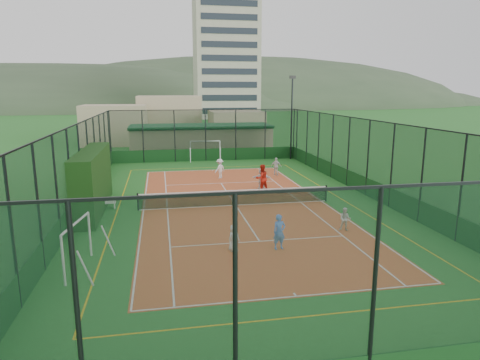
{
  "coord_description": "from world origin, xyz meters",
  "views": [
    {
      "loc": [
        -4.34,
        -24.73,
        6.92
      ],
      "look_at": [
        0.59,
        1.76,
        1.2
      ],
      "focal_mm": 32.0,
      "sensor_mm": 36.0,
      "label": 1
    }
  ],
  "objects_px": {
    "child_far_back": "(261,178)",
    "floodlight_ne": "(292,118)",
    "apartment_tower": "(226,56)",
    "futsal_goal_near": "(77,247)",
    "futsal_goal_far": "(205,151)",
    "child_near_left": "(234,238)",
    "child_near_right": "(345,219)",
    "clubhouse": "(201,139)",
    "child_near_mid": "(279,232)",
    "child_far_left": "(220,169)",
    "coach": "(262,178)",
    "white_bench": "(103,203)",
    "child_far_right": "(276,166)"
  },
  "relations": [
    {
      "from": "floodlight_ne",
      "to": "apartment_tower",
      "type": "xyz_separation_m",
      "value": [
        3.4,
        65.4,
        10.88
      ]
    },
    {
      "from": "child_far_right",
      "to": "child_near_left",
      "type": "bearing_deg",
      "value": 94.69
    },
    {
      "from": "white_bench",
      "to": "floodlight_ne",
      "type": "bearing_deg",
      "value": 43.12
    },
    {
      "from": "child_near_right",
      "to": "child_far_left",
      "type": "xyz_separation_m",
      "value": [
        -4.37,
        13.86,
        0.19
      ]
    },
    {
      "from": "white_bench",
      "to": "clubhouse",
      "type": "bearing_deg",
      "value": 68.85
    },
    {
      "from": "clubhouse",
      "to": "child_near_right",
      "type": "distance_m",
      "value": 28.03
    },
    {
      "from": "child_near_right",
      "to": "clubhouse",
      "type": "bearing_deg",
      "value": 129.49
    },
    {
      "from": "apartment_tower",
      "to": "coach",
      "type": "height_order",
      "value": "apartment_tower"
    },
    {
      "from": "white_bench",
      "to": "child_near_mid",
      "type": "distance_m",
      "value": 11.71
    },
    {
      "from": "child_near_mid",
      "to": "coach",
      "type": "relative_size",
      "value": 0.82
    },
    {
      "from": "floodlight_ne",
      "to": "apartment_tower",
      "type": "relative_size",
      "value": 0.28
    },
    {
      "from": "floodlight_ne",
      "to": "coach",
      "type": "xyz_separation_m",
      "value": [
        -6.22,
        -13.42,
        -3.16
      ]
    },
    {
      "from": "child_near_right",
      "to": "child_far_right",
      "type": "distance_m",
      "value": 14.22
    },
    {
      "from": "coach",
      "to": "apartment_tower",
      "type": "bearing_deg",
      "value": -114.39
    },
    {
      "from": "floodlight_ne",
      "to": "apartment_tower",
      "type": "height_order",
      "value": "apartment_tower"
    },
    {
      "from": "futsal_goal_far",
      "to": "child_near_left",
      "type": "bearing_deg",
      "value": -88.28
    },
    {
      "from": "child_far_left",
      "to": "child_near_left",
      "type": "bearing_deg",
      "value": 45.66
    },
    {
      "from": "clubhouse",
      "to": "child_near_mid",
      "type": "height_order",
      "value": "clubhouse"
    },
    {
      "from": "child_near_left",
      "to": "child_far_left",
      "type": "distance_m",
      "value": 15.66
    },
    {
      "from": "clubhouse",
      "to": "futsal_goal_far",
      "type": "xyz_separation_m",
      "value": [
        -0.05,
        -4.92,
        -0.6
      ]
    },
    {
      "from": "white_bench",
      "to": "child_far_left",
      "type": "relative_size",
      "value": 0.91
    },
    {
      "from": "child_near_left",
      "to": "coach",
      "type": "relative_size",
      "value": 0.62
    },
    {
      "from": "child_far_back",
      "to": "futsal_goal_far",
      "type": "bearing_deg",
      "value": -69.99
    },
    {
      "from": "clubhouse",
      "to": "child_far_left",
      "type": "height_order",
      "value": "clubhouse"
    },
    {
      "from": "futsal_goal_near",
      "to": "child_near_mid",
      "type": "bearing_deg",
      "value": -75.36
    },
    {
      "from": "apartment_tower",
      "to": "child_far_left",
      "type": "height_order",
      "value": "apartment_tower"
    },
    {
      "from": "child_far_left",
      "to": "futsal_goal_far",
      "type": "bearing_deg",
      "value": -127.2
    },
    {
      "from": "child_far_right",
      "to": "coach",
      "type": "relative_size",
      "value": 0.77
    },
    {
      "from": "floodlight_ne",
      "to": "clubhouse",
      "type": "height_order",
      "value": "floodlight_ne"
    },
    {
      "from": "clubhouse",
      "to": "child_near_mid",
      "type": "relative_size",
      "value": 9.69
    },
    {
      "from": "futsal_goal_far",
      "to": "child_far_back",
      "type": "relative_size",
      "value": 2.07
    },
    {
      "from": "child_near_left",
      "to": "child_far_left",
      "type": "bearing_deg",
      "value": 52.02
    },
    {
      "from": "child_near_left",
      "to": "child_far_right",
      "type": "height_order",
      "value": "child_far_right"
    },
    {
      "from": "clubhouse",
      "to": "coach",
      "type": "xyz_separation_m",
      "value": [
        2.38,
        -18.82,
        -0.61
      ]
    },
    {
      "from": "futsal_goal_near",
      "to": "child_near_right",
      "type": "xyz_separation_m",
      "value": [
        12.22,
        2.53,
        -0.35
      ]
    },
    {
      "from": "floodlight_ne",
      "to": "child_near_mid",
      "type": "height_order",
      "value": "floodlight_ne"
    },
    {
      "from": "child_near_right",
      "to": "child_far_back",
      "type": "xyz_separation_m",
      "value": [
        -1.96,
        9.79,
        0.14
      ]
    },
    {
      "from": "futsal_goal_far",
      "to": "white_bench",
      "type": "bearing_deg",
      "value": -110.39
    },
    {
      "from": "apartment_tower",
      "to": "futsal_goal_near",
      "type": "xyz_separation_m",
      "value": [
        -19.68,
        -90.17,
        -14.05
      ]
    },
    {
      "from": "futsal_goal_near",
      "to": "child_far_right",
      "type": "height_order",
      "value": "futsal_goal_near"
    },
    {
      "from": "child_far_left",
      "to": "child_far_right",
      "type": "relative_size",
      "value": 1.06
    },
    {
      "from": "white_bench",
      "to": "child_near_left",
      "type": "bearing_deg",
      "value": -52.41
    },
    {
      "from": "floodlight_ne",
      "to": "child_far_right",
      "type": "height_order",
      "value": "floodlight_ne"
    },
    {
      "from": "futsal_goal_near",
      "to": "coach",
      "type": "relative_size",
      "value": 1.55
    },
    {
      "from": "white_bench",
      "to": "futsal_goal_far",
      "type": "relative_size",
      "value": 0.47
    },
    {
      "from": "white_bench",
      "to": "futsal_goal_near",
      "type": "distance_m",
      "value": 8.83
    },
    {
      "from": "child_near_mid",
      "to": "child_near_right",
      "type": "distance_m",
      "value": 4.33
    },
    {
      "from": "child_far_right",
      "to": "child_far_back",
      "type": "distance_m",
      "value": 4.99
    },
    {
      "from": "child_far_back",
      "to": "floodlight_ne",
      "type": "bearing_deg",
      "value": -107.3
    },
    {
      "from": "apartment_tower",
      "to": "child_far_right",
      "type": "bearing_deg",
      "value": -95.54
    }
  ]
}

